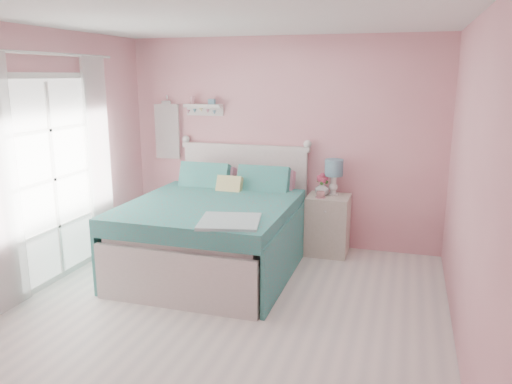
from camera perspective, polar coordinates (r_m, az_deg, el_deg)
The scene contains 13 objects.
floor at distance 4.64m, azimuth -4.30°, elevation -14.24°, with size 4.50×4.50×0.00m, color white.
room_shell at distance 4.15m, azimuth -4.67°, elevation 5.54°, with size 4.50×4.50×4.50m.
bed at distance 5.63m, azimuth -4.58°, elevation -4.56°, with size 1.72×2.19×1.27m.
nightstand at distance 6.14m, azimuth 8.20°, elevation -3.71°, with size 0.50×0.49×0.72m.
table_lamp at distance 6.04m, azimuth 8.89°, elevation 2.46°, with size 0.22×0.22×0.44m.
vase at distance 6.05m, azimuth 7.56°, elevation 0.43°, with size 0.17×0.17×0.18m, color silver.
teacup at distance 5.93m, azimuth 7.39°, elevation -0.30°, with size 0.10×0.10×0.08m, color #C8868A.
roses at distance 6.02m, azimuth 7.57°, elevation 1.56°, with size 0.14×0.11×0.12m.
wall_shelf at distance 6.54m, azimuth -6.00°, elevation 9.66°, with size 0.50×0.15×0.25m.
hanging_dress at distance 6.78m, azimuth -10.10°, elevation 6.82°, with size 0.34×0.03×0.72m, color white.
french_door at distance 5.58m, azimuth -22.15°, elevation 1.28°, with size 0.04×1.32×2.16m.
curtain_near at distance 4.99m, azimuth -27.13°, elevation 0.70°, with size 0.04×0.40×2.32m, color white.
curtain_far at distance 6.12m, azimuth -17.52°, elevation 3.64°, with size 0.04×0.40×2.32m, color white.
Camera 1 is at (1.52, -3.82, 2.14)m, focal length 35.00 mm.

